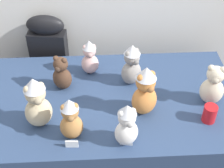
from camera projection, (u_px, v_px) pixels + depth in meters
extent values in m
cube|color=navy|center=(112.00, 139.00, 2.42)|extent=(1.62, 0.93, 0.80)
cube|color=black|center=(53.00, 80.00, 2.80)|extent=(0.29, 0.16, 0.92)
ellipsoid|color=black|center=(45.00, 25.00, 2.46)|extent=(0.29, 0.16, 0.15)
ellipsoid|color=beige|center=(211.00, 91.00, 2.07)|extent=(0.17, 0.16, 0.18)
sphere|color=beige|center=(216.00, 74.00, 1.99)|extent=(0.11, 0.11, 0.11)
sphere|color=beige|center=(211.00, 68.00, 1.97)|extent=(0.04, 0.04, 0.04)
sphere|color=beige|center=(223.00, 70.00, 1.96)|extent=(0.04, 0.04, 0.04)
sphere|color=#ABA08A|center=(215.00, 81.00, 1.96)|extent=(0.04, 0.04, 0.04)
ellipsoid|color=white|center=(126.00, 133.00, 1.84)|extent=(0.16, 0.14, 0.16)
sphere|color=white|center=(127.00, 118.00, 1.76)|extent=(0.10, 0.10, 0.10)
sphere|color=white|center=(122.00, 114.00, 1.73)|extent=(0.04, 0.04, 0.04)
sphere|color=white|center=(133.00, 111.00, 1.74)|extent=(0.04, 0.04, 0.04)
sphere|color=#B4B3AF|center=(130.00, 124.00, 1.73)|extent=(0.04, 0.04, 0.04)
cone|color=silver|center=(127.00, 110.00, 1.72)|extent=(0.10, 0.10, 0.06)
ellipsoid|color=#B27A42|center=(72.00, 127.00, 1.87)|extent=(0.14, 0.12, 0.16)
sphere|color=#B27A42|center=(70.00, 112.00, 1.79)|extent=(0.09, 0.09, 0.09)
sphere|color=#B27A42|center=(64.00, 107.00, 1.76)|extent=(0.04, 0.04, 0.04)
sphere|color=#B27A42|center=(75.00, 106.00, 1.77)|extent=(0.04, 0.04, 0.04)
sphere|color=olive|center=(71.00, 118.00, 1.77)|extent=(0.04, 0.04, 0.04)
cone|color=silver|center=(69.00, 104.00, 1.76)|extent=(0.10, 0.10, 0.06)
ellipsoid|color=#D17F3D|center=(144.00, 100.00, 2.00)|extent=(0.19, 0.18, 0.19)
sphere|color=#D17F3D|center=(146.00, 82.00, 1.91)|extent=(0.11, 0.11, 0.11)
sphere|color=#D17F3D|center=(141.00, 78.00, 1.87)|extent=(0.04, 0.04, 0.04)
sphere|color=#D17F3D|center=(152.00, 74.00, 1.89)|extent=(0.04, 0.04, 0.04)
sphere|color=#A06536|center=(150.00, 89.00, 1.89)|extent=(0.05, 0.05, 0.05)
cone|color=silver|center=(147.00, 73.00, 1.87)|extent=(0.12, 0.12, 0.07)
ellipsoid|color=beige|center=(90.00, 64.00, 2.31)|extent=(0.13, 0.11, 0.14)
sphere|color=beige|center=(89.00, 51.00, 2.24)|extent=(0.09, 0.09, 0.09)
sphere|color=beige|center=(85.00, 47.00, 2.21)|extent=(0.03, 0.03, 0.03)
sphere|color=beige|center=(93.00, 47.00, 2.22)|extent=(0.03, 0.03, 0.03)
sphere|color=#A88783|center=(90.00, 55.00, 2.21)|extent=(0.04, 0.04, 0.04)
cone|color=silver|center=(89.00, 45.00, 2.20)|extent=(0.09, 0.09, 0.06)
ellipsoid|color=gray|center=(131.00, 73.00, 2.22)|extent=(0.17, 0.17, 0.17)
sphere|color=gray|center=(132.00, 57.00, 2.14)|extent=(0.10, 0.10, 0.10)
sphere|color=gray|center=(128.00, 54.00, 2.10)|extent=(0.04, 0.04, 0.04)
sphere|color=gray|center=(136.00, 51.00, 2.12)|extent=(0.04, 0.04, 0.04)
sphere|color=slate|center=(136.00, 62.00, 2.11)|extent=(0.04, 0.04, 0.04)
cone|color=silver|center=(132.00, 49.00, 2.10)|extent=(0.11, 0.11, 0.07)
ellipsoid|color=#4C3323|center=(62.00, 78.00, 2.18)|extent=(0.16, 0.15, 0.16)
sphere|color=#4C3323|center=(61.00, 64.00, 2.11)|extent=(0.09, 0.09, 0.09)
sphere|color=#4C3323|center=(56.00, 58.00, 2.09)|extent=(0.03, 0.03, 0.03)
sphere|color=#4C3323|center=(64.00, 60.00, 2.08)|extent=(0.03, 0.03, 0.03)
sphere|color=#412E23|center=(58.00, 69.00, 2.08)|extent=(0.04, 0.04, 0.04)
ellipsoid|color=#CCB78E|center=(39.00, 112.00, 1.93)|extent=(0.19, 0.18, 0.19)
sphere|color=#CCB78E|center=(35.00, 94.00, 1.84)|extent=(0.11, 0.11, 0.11)
sphere|color=#CCB78E|center=(27.00, 89.00, 1.80)|extent=(0.04, 0.04, 0.04)
sphere|color=#CCB78E|center=(40.00, 86.00, 1.82)|extent=(0.04, 0.04, 0.04)
sphere|color=#9D8E71|center=(38.00, 101.00, 1.81)|extent=(0.05, 0.05, 0.05)
cone|color=silver|center=(33.00, 84.00, 1.79)|extent=(0.12, 0.12, 0.07)
cylinder|color=red|center=(210.00, 114.00, 1.98)|extent=(0.08, 0.08, 0.11)
cube|color=white|center=(126.00, 142.00, 1.86)|extent=(0.07, 0.02, 0.05)
cube|color=white|center=(72.00, 144.00, 1.85)|extent=(0.07, 0.01, 0.05)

